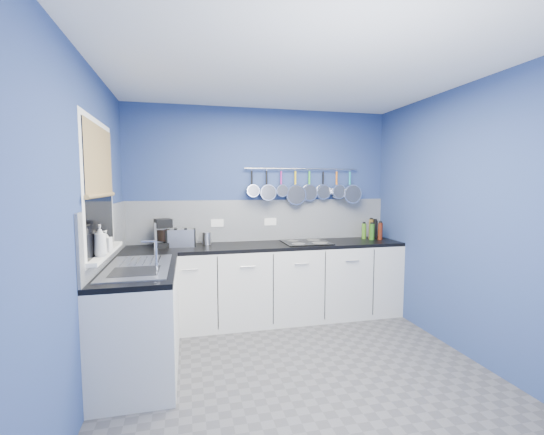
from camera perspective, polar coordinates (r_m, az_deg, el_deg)
name	(u,v)px	position (r m, az deg, el deg)	size (l,w,h in m)	color
floor	(298,371)	(3.36, 4.10, -23.17)	(3.20, 3.00, 0.02)	#47474C
ceiling	(300,68)	(3.09, 4.43, 22.61)	(3.20, 3.00, 0.02)	white
wall_back	(262,212)	(4.43, -1.62, 0.88)	(3.20, 0.02, 2.50)	navy
wall_front	(408,265)	(1.61, 20.70, -7.05)	(3.20, 0.02, 2.50)	navy
wall_left	(86,231)	(2.93, -27.42, -1.93)	(0.02, 3.00, 2.50)	navy
wall_right	(465,221)	(3.78, 28.23, -0.48)	(0.02, 3.00, 2.50)	navy
backsplash_back	(262,220)	(4.42, -1.56, -0.44)	(3.20, 0.02, 0.50)	#9EA0A7
backsplash_left	(107,234)	(3.51, -24.63, -2.36)	(0.02, 1.80, 0.50)	#9EA0A7
cabinet_run_back	(267,284)	(4.27, -0.74, -10.47)	(3.20, 0.60, 0.86)	silver
worktop_back	(267,246)	(4.17, -0.75, -4.51)	(3.20, 0.60, 0.04)	black
cabinet_run_left	(140,322)	(3.35, -20.17, -15.28)	(0.60, 1.20, 0.86)	silver
worktop_left	(138,270)	(3.22, -20.43, -7.75)	(0.60, 1.20, 0.04)	black
window_frame	(99,189)	(3.19, -25.73, 4.09)	(0.01, 1.00, 1.10)	white
window_glass	(100,189)	(3.19, -25.64, 4.09)	(0.01, 0.90, 1.00)	black
bamboo_blind	(100,161)	(3.19, -25.66, 8.13)	(0.01, 0.90, 0.55)	#9A7C4F
window_sill	(105,253)	(3.23, -24.93, -5.06)	(0.10, 0.98, 0.03)	white
sink_unit	(138,267)	(3.22, -20.44, -7.33)	(0.50, 0.95, 0.01)	silver
mixer_tap	(156,255)	(3.00, -17.90, -5.69)	(0.12, 0.08, 0.26)	silver
socket_left	(217,223)	(4.33, -8.68, -0.87)	(0.15, 0.01, 0.09)	white
socket_right	(270,222)	(4.43, -0.26, -0.68)	(0.15, 0.01, 0.09)	white
pot_rail	(302,169)	(4.49, 4.83, 7.69)	(0.02, 0.02, 1.45)	silver
soap_bottle_a	(100,241)	(2.97, -25.60, -3.32)	(0.09, 0.09, 0.24)	white
soap_bottle_b	(106,241)	(3.17, -24.82, -3.41)	(0.08, 0.08, 0.17)	white
paper_towel	(160,235)	(4.15, -17.33, -2.64)	(0.12, 0.12, 0.27)	white
coffee_maker	(163,233)	(4.13, -16.85, -2.39)	(0.17, 0.19, 0.31)	black
toaster	(181,238)	(4.12, -14.25, -3.15)	(0.30, 0.17, 0.19)	silver
canister	(207,238)	(4.20, -10.32, -3.27)	(0.10, 0.10, 0.14)	silver
hob	(306,242)	(4.27, 5.42, -3.95)	(0.54, 0.47, 0.01)	black
pan_0	(252,183)	(4.32, -3.21, 5.54)	(0.15, 0.13, 0.34)	silver
pan_1	(267,185)	(4.36, -0.85, 5.25)	(0.20, 0.13, 0.39)	silver
pan_2	(281,183)	(4.40, 1.47, 5.54)	(0.15, 0.09, 0.34)	silver
pan_3	(295,187)	(4.45, 3.74, 4.85)	(0.26, 0.07, 0.45)	silver
pan_4	(309,185)	(4.51, 5.96, 5.14)	(0.21, 0.05, 0.40)	silver
pan_5	(323,184)	(4.57, 8.12, 5.24)	(0.19, 0.06, 0.38)	silver
pan_6	(337,184)	(4.64, 10.21, 5.25)	(0.18, 0.12, 0.37)	silver
pan_7	(350,186)	(4.71, 12.24, 4.85)	(0.24, 0.12, 0.43)	silver
condiment_0	(375,230)	(4.76, 16.00, -1.84)	(0.07, 0.07, 0.23)	black
condiment_1	(371,229)	(4.73, 15.42, -1.78)	(0.06, 0.06, 0.25)	brown
condiment_2	(364,231)	(4.72, 14.36, -2.11)	(0.06, 0.06, 0.19)	#3F721E
condiment_3	(380,231)	(4.69, 16.78, -2.09)	(0.06, 0.06, 0.21)	#4C190C
condiment_4	(372,232)	(4.65, 15.55, -2.20)	(0.06, 0.06, 0.20)	#265919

